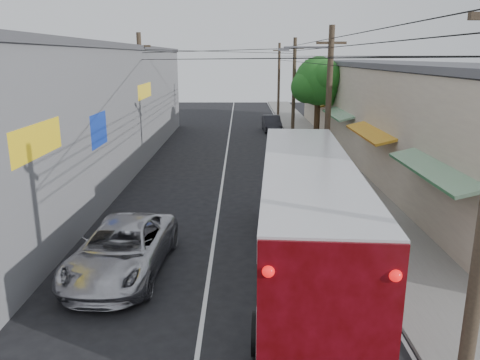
# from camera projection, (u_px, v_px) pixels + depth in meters

# --- Properties ---
(ground) EXTENTS (120.00, 120.00, 0.00)m
(ground) POSITION_uv_depth(u_px,v_px,m) (199.00, 347.00, 10.96)
(ground) COLOR black
(ground) RESTS_ON ground
(sidewalk) EXTENTS (3.00, 80.00, 0.12)m
(sidewalk) POSITION_uv_depth(u_px,v_px,m) (326.00, 161.00, 30.26)
(sidewalk) COLOR slate
(sidewalk) RESTS_ON ground
(building_right) EXTENTS (7.09, 40.00, 6.25)m
(building_right) POSITION_uv_depth(u_px,v_px,m) (389.00, 109.00, 31.40)
(building_right) COLOR beige
(building_right) RESTS_ON ground
(building_left) EXTENTS (7.20, 36.00, 7.25)m
(building_left) POSITION_uv_depth(u_px,v_px,m) (79.00, 108.00, 27.42)
(building_left) COLOR slate
(building_left) RESTS_ON ground
(utility_poles) EXTENTS (11.80, 45.28, 8.00)m
(utility_poles) POSITION_uv_depth(u_px,v_px,m) (274.00, 97.00, 29.54)
(utility_poles) COLOR #473828
(utility_poles) RESTS_ON ground
(street_tree) EXTENTS (4.40, 4.00, 6.60)m
(street_tree) POSITION_uv_depth(u_px,v_px,m) (319.00, 83.00, 34.89)
(street_tree) COLOR #3F2B19
(street_tree) RESTS_ON ground
(coach_bus) EXTENTS (3.60, 12.68, 3.61)m
(coach_bus) POSITION_uv_depth(u_px,v_px,m) (306.00, 214.00, 14.44)
(coach_bus) COLOR silver
(coach_bus) RESTS_ON ground
(jeepney) EXTENTS (2.95, 5.80, 1.57)m
(jeepney) POSITION_uv_depth(u_px,v_px,m) (122.00, 249.00, 14.56)
(jeepney) COLOR #B6B5BD
(jeepney) RESTS_ON ground
(parked_suv) EXTENTS (2.72, 5.78, 1.63)m
(parked_suv) POSITION_uv_depth(u_px,v_px,m) (301.00, 155.00, 28.14)
(parked_suv) COLOR #97979E
(parked_suv) RESTS_ON ground
(parked_car_mid) EXTENTS (1.78, 3.94, 1.31)m
(parked_car_mid) POSITION_uv_depth(u_px,v_px,m) (295.00, 148.00, 31.27)
(parked_car_mid) COLOR #29282D
(parked_car_mid) RESTS_ON ground
(parked_car_far) EXTENTS (1.66, 4.33, 1.41)m
(parked_car_far) POSITION_uv_depth(u_px,v_px,m) (272.00, 123.00, 42.34)
(parked_car_far) COLOR black
(parked_car_far) RESTS_ON ground
(pedestrian_near) EXTENTS (0.68, 0.54, 1.63)m
(pedestrian_near) POSITION_uv_depth(u_px,v_px,m) (329.00, 173.00, 23.37)
(pedestrian_near) COLOR pink
(pedestrian_near) RESTS_ON sidewalk
(pedestrian_far) EXTENTS (0.99, 0.84, 1.79)m
(pedestrian_far) POSITION_uv_depth(u_px,v_px,m) (330.00, 165.00, 24.77)
(pedestrian_far) COLOR #94B8D7
(pedestrian_far) RESTS_ON sidewalk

